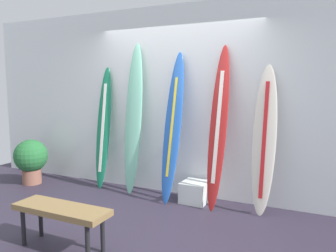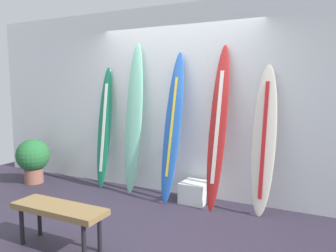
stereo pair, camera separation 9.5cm
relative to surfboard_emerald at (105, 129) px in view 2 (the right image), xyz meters
name	(u,v)px [view 2 (the right image)]	position (x,y,z in m)	size (l,w,h in m)	color
ground	(134,223)	(1.18, -1.00, -0.97)	(8.00, 8.00, 0.04)	#302939
wall_back	(179,101)	(1.18, 0.30, 0.45)	(7.20, 0.20, 2.80)	white
surfboard_emerald	(105,129)	(0.00, 0.00, 0.00)	(0.25, 0.36, 1.93)	#17754F
surfboard_seafoam	(134,119)	(0.57, -0.02, 0.19)	(0.28, 0.35, 2.27)	#7BCDAD
surfboard_cobalt	(173,128)	(1.26, -0.10, 0.10)	(0.26, 0.55, 2.12)	blue
surfboard_crimson	(218,128)	(1.91, -0.08, 0.13)	(0.25, 0.52, 2.18)	#B12120
surfboard_ivory	(264,141)	(2.50, -0.02, -0.01)	(0.30, 0.39, 1.90)	silver
display_block_left	(195,192)	(1.59, -0.06, -0.80)	(0.37, 0.37, 0.29)	white
potted_plant	(33,158)	(-1.20, -0.39, -0.52)	(0.54, 0.54, 0.74)	#8E5948
bench	(59,211)	(0.85, -1.87, -0.57)	(1.03, 0.33, 0.44)	olive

